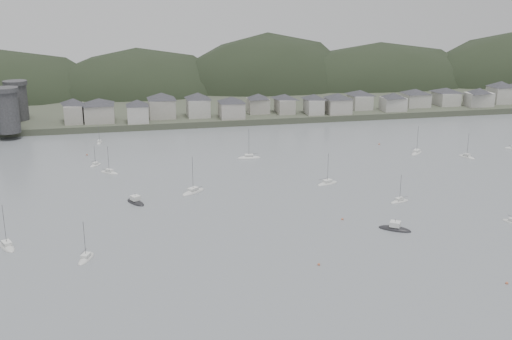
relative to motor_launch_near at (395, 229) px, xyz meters
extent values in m
plane|color=slate|center=(-29.45, -29.37, -0.28)|extent=(900.00, 900.00, 0.00)
cube|color=#383D2D|center=(-29.45, 265.63, 1.22)|extent=(900.00, 250.00, 3.00)
ellipsoid|color=black|center=(-140.31, 242.57, -10.42)|extent=(138.98, 92.48, 81.13)
ellipsoid|color=black|center=(-61.74, 243.49, -10.25)|extent=(132.08, 90.41, 79.74)
ellipsoid|color=black|center=(21.20, 243.56, -12.96)|extent=(133.88, 88.37, 101.41)
ellipsoid|color=black|center=(96.50, 238.54, -10.60)|extent=(165.81, 81.78, 82.55)
cylinder|color=#2D2D2F|center=(-121.45, 136.63, 11.72)|extent=(10.00, 10.00, 18.00)
cylinder|color=#2D2D2F|center=(-121.45, 164.63, 11.22)|extent=(10.00, 10.00, 17.00)
cube|color=#2D2D2F|center=(-121.45, 150.63, 8.72)|extent=(3.50, 30.00, 12.00)
cube|color=#99968C|center=(-94.45, 152.59, 7.01)|extent=(8.34, 12.91, 8.59)
pyramid|color=#28282D|center=(-94.45, 152.59, 12.81)|extent=(15.78, 15.78, 3.01)
cube|color=#99968C|center=(-82.77, 151.95, 6.90)|extent=(13.68, 13.35, 8.36)
pyramid|color=#28282D|center=(-82.77, 151.95, 12.54)|extent=(20.07, 20.07, 2.93)
cube|color=#A4A19A|center=(-65.02, 146.65, 6.76)|extent=(9.78, 10.20, 8.08)
pyramid|color=#28282D|center=(-65.02, 146.65, 12.21)|extent=(14.83, 14.83, 2.83)
cube|color=#99968C|center=(-52.96, 156.27, 7.26)|extent=(12.59, 13.33, 9.09)
pyramid|color=#28282D|center=(-52.96, 156.27, 13.40)|extent=(19.24, 19.24, 3.18)
cube|color=#A4A19A|center=(-35.19, 154.73, 7.15)|extent=(10.74, 12.17, 8.87)
pyramid|color=#28282D|center=(-35.19, 154.73, 13.14)|extent=(17.01, 17.01, 3.10)
cube|color=#99968C|center=(-19.52, 148.16, 6.56)|extent=(11.63, 12.09, 7.69)
pyramid|color=#28282D|center=(-19.52, 148.16, 11.76)|extent=(17.61, 17.61, 2.69)
cube|color=#99968C|center=(-4.19, 156.82, 6.44)|extent=(10.37, 9.35, 7.44)
pyramid|color=#28282D|center=(-4.19, 156.82, 11.46)|extent=(14.65, 14.65, 2.60)
cube|color=#99968C|center=(9.18, 154.42, 6.33)|extent=(8.24, 12.20, 7.22)
pyramid|color=#28282D|center=(9.18, 154.42, 11.20)|extent=(15.17, 15.17, 2.53)
cube|color=#A4A19A|center=(23.05, 149.18, 6.45)|extent=(8.06, 10.91, 7.46)
pyramid|color=#28282D|center=(23.05, 149.18, 11.48)|extent=(14.08, 14.08, 2.61)
cube|color=#99968C|center=(35.37, 147.69, 6.55)|extent=(11.73, 11.78, 7.66)
pyramid|color=#28282D|center=(35.37, 147.69, 11.72)|extent=(17.46, 17.46, 2.68)
cube|color=#A4A19A|center=(51.19, 157.54, 6.38)|extent=(10.19, 13.02, 7.33)
pyramid|color=#28282D|center=(51.19, 157.54, 11.33)|extent=(17.23, 17.23, 2.57)
cube|color=#A4A19A|center=(66.10, 148.69, 6.16)|extent=(11.70, 9.81, 6.88)
pyramid|color=#28282D|center=(66.10, 148.69, 10.80)|extent=(15.97, 15.97, 2.41)
cube|color=#A4A19A|center=(82.95, 157.54, 6.22)|extent=(12.83, 12.48, 7.00)
pyramid|color=#28282D|center=(82.95, 157.54, 10.94)|extent=(18.79, 18.79, 2.45)
cube|color=#A4A19A|center=(101.28, 158.05, 6.20)|extent=(11.07, 13.50, 6.97)
pyramid|color=#28282D|center=(101.28, 158.05, 10.91)|extent=(18.25, 18.25, 2.44)
cube|color=#A4A19A|center=(116.57, 150.35, 6.39)|extent=(13.75, 9.12, 7.34)
pyramid|color=#28282D|center=(116.57, 150.35, 11.34)|extent=(16.97, 16.97, 2.57)
cube|color=#A4A19A|center=(133.48, 156.58, 7.24)|extent=(11.37, 11.57, 9.05)
pyramid|color=#28282D|center=(133.48, 156.58, 13.35)|extent=(17.03, 17.03, 3.17)
ellipsoid|color=silver|center=(-24.32, 82.31, -0.23)|extent=(9.35, 3.48, 1.84)
cube|color=silver|center=(-24.32, 82.31, 0.99)|extent=(3.33, 2.21, 0.70)
cylinder|color=#3F3F42|center=(-24.32, 82.31, 5.66)|extent=(0.12, 0.12, 11.48)
cylinder|color=#3F3F42|center=(-22.67, 82.41, 1.54)|extent=(4.13, 0.35, 0.10)
ellipsoid|color=silver|center=(43.60, 75.20, -0.23)|extent=(8.33, 8.24, 1.78)
cube|color=silver|center=(43.60, 75.20, 0.96)|extent=(3.59, 3.57, 0.70)
cylinder|color=#3F3F42|center=(43.60, 75.20, 5.47)|extent=(0.12, 0.12, 11.10)
cylinder|color=#3F3F42|center=(42.46, 76.32, 1.51)|extent=(2.93, 2.87, 0.10)
ellipsoid|color=silver|center=(-82.68, -1.97, -0.23)|extent=(5.06, 8.14, 1.55)
cube|color=silver|center=(-82.68, -1.97, 0.84)|extent=(2.56, 3.15, 0.70)
cylinder|color=#3F3F42|center=(-82.68, -1.97, 4.77)|extent=(0.12, 0.12, 9.71)
cylinder|color=#3F3F42|center=(-83.17, -0.66, 1.39)|extent=(1.33, 3.31, 0.10)
ellipsoid|color=silver|center=(60.18, 65.22, -0.23)|extent=(4.93, 8.05, 1.53)
cube|color=silver|center=(60.18, 65.22, 0.84)|extent=(2.50, 3.10, 0.70)
cylinder|color=#3F3F42|center=(60.18, 65.22, 4.71)|extent=(0.12, 0.12, 9.59)
cylinder|color=#3F3F42|center=(59.71, 63.92, 1.39)|extent=(1.27, 3.28, 0.10)
ellipsoid|color=silver|center=(-83.07, 84.30, -0.23)|extent=(5.22, 5.97, 1.21)
cube|color=silver|center=(-83.07, 84.30, 0.67)|extent=(2.34, 2.49, 0.70)
cylinder|color=#3F3F42|center=(-83.07, 84.30, 3.69)|extent=(0.12, 0.12, 7.55)
cylinder|color=#3F3F42|center=(-83.74, 85.16, 1.22)|extent=(1.74, 2.21, 0.10)
ellipsoid|color=silver|center=(-82.47, 120.63, -0.23)|extent=(2.98, 6.33, 1.22)
cube|color=silver|center=(-82.47, 120.63, 0.68)|extent=(1.69, 2.33, 0.70)
cylinder|color=#3F3F42|center=(-82.47, 120.63, 3.72)|extent=(0.12, 0.12, 7.61)
cylinder|color=#3F3F42|center=(-82.28, 119.55, 1.23)|extent=(0.58, 2.71, 0.10)
ellipsoid|color=silver|center=(-50.76, 44.35, -0.23)|extent=(9.46, 8.38, 1.92)
cube|color=silver|center=(-50.76, 44.35, 1.03)|extent=(3.96, 3.75, 0.70)
cylinder|color=#3F3F42|center=(-50.76, 44.35, 5.93)|extent=(0.12, 0.12, 12.03)
cylinder|color=#3F3F42|center=(-49.40, 43.27, 1.58)|extent=(3.46, 2.76, 0.10)
ellipsoid|color=silver|center=(11.29, 21.35, -0.23)|extent=(7.32, 4.15, 1.39)
cube|color=silver|center=(11.29, 21.35, 0.77)|extent=(2.78, 2.17, 0.70)
cylinder|color=#3F3F42|center=(11.29, 21.35, 4.27)|extent=(0.12, 0.12, 8.71)
cylinder|color=#3F3F42|center=(12.49, 20.99, 1.32)|extent=(3.03, 1.00, 0.10)
ellipsoid|color=silver|center=(-102.98, 10.04, -0.23)|extent=(6.49, 9.46, 1.82)
cube|color=silver|center=(-102.98, 10.04, 0.98)|extent=(3.16, 3.73, 0.70)
cylinder|color=#3F3F42|center=(-102.98, 10.04, 5.59)|extent=(0.12, 0.12, 11.35)
cylinder|color=#3F3F42|center=(-103.67, 8.56, 1.53)|extent=(1.83, 3.74, 0.10)
cylinder|color=#3F3F42|center=(35.44, -1.27, 1.27)|extent=(1.24, 2.75, 0.10)
ellipsoid|color=silver|center=(-77.89, 72.95, -0.23)|extent=(7.62, 6.87, 1.56)
cube|color=silver|center=(-77.89, 72.95, 0.85)|extent=(3.20, 3.06, 0.70)
cylinder|color=#3F3F42|center=(-77.89, 72.95, 4.79)|extent=(0.12, 0.12, 9.75)
cylinder|color=#3F3F42|center=(-78.97, 72.06, 1.40)|extent=(2.78, 2.30, 0.10)
ellipsoid|color=silver|center=(-4.86, 43.80, -0.23)|extent=(8.88, 5.68, 1.70)
cube|color=silver|center=(-4.86, 43.80, 0.92)|extent=(3.45, 2.84, 0.70)
cylinder|color=#3F3F42|center=(-4.86, 43.80, 5.22)|extent=(0.12, 0.12, 10.60)
cylinder|color=#3F3F42|center=(-6.28, 44.37, 1.47)|extent=(3.58, 1.52, 0.10)
ellipsoid|color=black|center=(0.00, 0.00, -0.23)|extent=(9.29, 8.09, 2.01)
cube|color=silver|center=(0.00, 0.00, 1.42)|extent=(3.72, 3.69, 1.40)
cylinder|color=#3F3F42|center=(0.00, 0.00, 2.32)|extent=(0.10, 0.10, 1.20)
ellipsoid|color=black|center=(-69.52, 37.99, -0.23)|extent=(6.95, 9.08, 1.90)
cube|color=silver|center=(-69.52, 37.99, 1.37)|extent=(3.38, 3.45, 1.40)
cylinder|color=#3F3F42|center=(-69.52, 37.99, 2.27)|extent=(0.10, 0.10, 1.20)
sphere|color=#B85E3D|center=(-11.54, 10.46, -0.13)|extent=(0.70, 0.70, 0.70)
sphere|color=#B85E3D|center=(10.92, -35.84, -0.13)|extent=(0.70, 0.70, 0.70)
sphere|color=#B85E3D|center=(-86.91, 100.76, -0.13)|extent=(0.70, 0.70, 0.70)
sphere|color=#B85E3D|center=(-27.61, -17.37, -0.13)|extent=(0.70, 0.70, 0.70)
sphere|color=#B85E3D|center=(34.77, 92.44, -0.13)|extent=(0.70, 0.70, 0.70)
camera|label=1|loc=(-71.42, -147.67, 63.73)|focal=43.40mm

